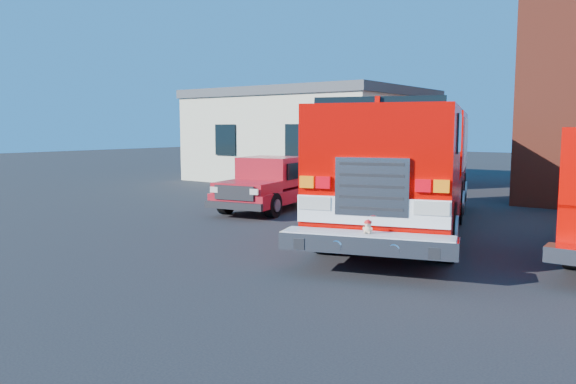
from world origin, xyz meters
The scene contains 4 objects.
ground centered at (0.00, 0.00, 0.00)m, with size 100.00×100.00×0.00m, color black.
side_building centered at (-9.00, 13.00, 2.20)m, with size 10.20×8.20×4.35m.
fire_engine centered at (0.50, 3.17, 1.62)m, with size 5.73×10.54×3.13m.
pickup_truck centered at (-4.31, 3.95, 0.78)m, with size 2.68×5.28×1.65m.
Camera 1 is at (6.44, -9.96, 2.55)m, focal length 35.00 mm.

